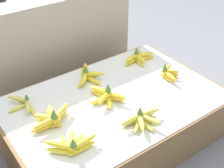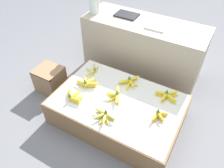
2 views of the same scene
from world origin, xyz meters
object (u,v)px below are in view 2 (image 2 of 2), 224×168
at_px(banana_bunch_front_left, 73,97).
at_px(banana_bunch_middle_midleft, 115,95).
at_px(banana_bunch_back_left, 93,71).
at_px(banana_bunch_middle_left, 87,83).
at_px(glass_jar, 94,4).
at_px(wooden_crate, 50,79).
at_px(foam_tray_white, 156,27).
at_px(banana_bunch_front_midleft, 104,116).
at_px(banana_bunch_middle_midright, 159,115).
at_px(banana_bunch_back_midright, 167,96).
at_px(banana_bunch_back_midleft, 130,82).

relative_size(banana_bunch_front_left, banana_bunch_middle_midleft, 1.06).
bearing_deg(banana_bunch_back_left, banana_bunch_middle_left, -72.96).
bearing_deg(glass_jar, wooden_crate, -100.95).
height_order(banana_bunch_front_left, banana_bunch_back_left, banana_bunch_front_left).
bearing_deg(foam_tray_white, banana_bunch_front_midleft, -91.36).
height_order(glass_jar, foam_tray_white, glass_jar).
bearing_deg(banana_bunch_front_left, glass_jar, 110.44).
xyz_separation_m(glass_jar, foam_tray_white, (0.79, 0.00, -0.10)).
relative_size(glass_jar, foam_tray_white, 0.97).
bearing_deg(banana_bunch_middle_midright, banana_bunch_middle_midleft, 176.33).
height_order(banana_bunch_back_midright, foam_tray_white, foam_tray_white).
relative_size(wooden_crate, banana_bunch_back_midright, 1.21).
bearing_deg(glass_jar, banana_bunch_middle_midright, -34.55).
bearing_deg(glass_jar, banana_bunch_middle_left, -63.98).
relative_size(banana_bunch_front_midleft, banana_bunch_back_midleft, 1.00).
relative_size(banana_bunch_front_midleft, foam_tray_white, 1.09).
xyz_separation_m(wooden_crate, banana_bunch_front_left, (0.53, -0.22, 0.17)).
bearing_deg(banana_bunch_middle_midright, banana_bunch_back_midright, 94.05).
xyz_separation_m(banana_bunch_front_midleft, banana_bunch_back_midleft, (-0.00, 0.53, 0.00)).
distance_m(wooden_crate, banana_bunch_middle_left, 0.56).
xyz_separation_m(banana_bunch_back_midleft, glass_jar, (-0.76, 0.54, 0.48)).
relative_size(banana_bunch_front_left, banana_bunch_front_midleft, 1.01).
height_order(banana_bunch_front_left, banana_bunch_middle_midleft, banana_bunch_middle_midleft).
bearing_deg(glass_jar, banana_bunch_back_midright, -24.95).
distance_m(banana_bunch_front_left, banana_bunch_back_left, 0.44).
relative_size(banana_bunch_middle_midleft, banana_bunch_back_midleft, 0.94).
relative_size(banana_bunch_back_midright, glass_jar, 1.14).
relative_size(banana_bunch_back_left, glass_jar, 1.11).
bearing_deg(banana_bunch_back_left, banana_bunch_middle_midright, -15.95).
bearing_deg(banana_bunch_back_left, foam_tray_white, 50.61).
relative_size(banana_bunch_middle_midleft, banana_bunch_middle_midright, 1.27).
xyz_separation_m(banana_bunch_back_left, foam_tray_white, (0.47, 0.57, 0.39)).
relative_size(banana_bunch_front_left, banana_bunch_back_left, 1.02).
distance_m(banana_bunch_front_midleft, banana_bunch_back_midleft, 0.53).
xyz_separation_m(banana_bunch_back_midright, glass_jar, (-1.17, 0.55, 0.48)).
bearing_deg(glass_jar, banana_bunch_back_midleft, -35.37).
relative_size(banana_bunch_middle_midleft, banana_bunch_back_midright, 0.94).
height_order(banana_bunch_middle_midright, glass_jar, glass_jar).
height_order(banana_bunch_middle_left, glass_jar, glass_jar).
bearing_deg(banana_bunch_back_midleft, wooden_crate, -164.47).
bearing_deg(banana_bunch_front_midleft, foam_tray_white, 88.64).
bearing_deg(banana_bunch_front_midleft, banana_bunch_middle_midleft, 97.39).
bearing_deg(banana_bunch_back_left, banana_bunch_back_midleft, 4.01).
bearing_deg(banana_bunch_middle_midleft, banana_bunch_back_left, 151.78).
height_order(banana_bunch_middle_left, banana_bunch_back_midleft, banana_bunch_middle_left).
bearing_deg(banana_bunch_front_left, banana_bunch_front_midleft, -8.10).
xyz_separation_m(banana_bunch_front_midleft, banana_bunch_middle_left, (-0.38, 0.28, 0.01)).
bearing_deg(banana_bunch_middle_midleft, banana_bunch_front_midleft, -82.61).
relative_size(banana_bunch_middle_midright, banana_bunch_back_midleft, 0.74).
distance_m(wooden_crate, banana_bunch_middle_midleft, 0.90).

